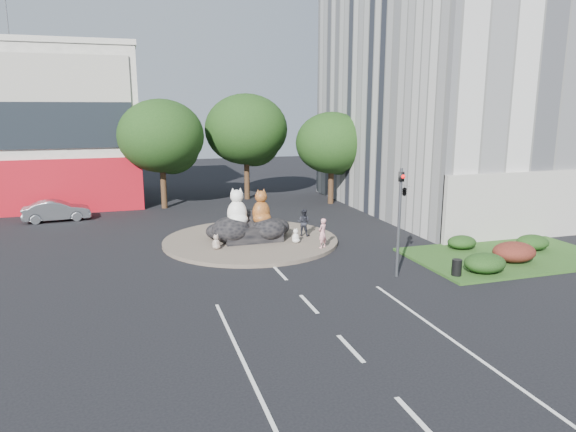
{
  "coord_description": "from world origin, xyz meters",
  "views": [
    {
      "loc": [
        -6.49,
        -18.0,
        7.63
      ],
      "look_at": [
        1.41,
        7.3,
        2.0
      ],
      "focal_mm": 32.0,
      "sensor_mm": 36.0,
      "label": 1
    }
  ],
  "objects_px": {
    "cat_tabby": "(261,206)",
    "kitten_white": "(296,235)",
    "cat_white": "(237,207)",
    "kitten_calico": "(216,241)",
    "pedestrian_dark": "(304,222)",
    "pedestrian_pink": "(323,233)",
    "parked_car": "(57,211)",
    "litter_bin": "(457,267)"
  },
  "relations": [
    {
      "from": "kitten_calico",
      "to": "parked_car",
      "type": "distance_m",
      "value": 14.3
    },
    {
      "from": "cat_tabby",
      "to": "pedestrian_pink",
      "type": "height_order",
      "value": "cat_tabby"
    },
    {
      "from": "parked_car",
      "to": "litter_bin",
      "type": "bearing_deg",
      "value": -140.07
    },
    {
      "from": "cat_tabby",
      "to": "pedestrian_dark",
      "type": "relative_size",
      "value": 1.26
    },
    {
      "from": "cat_tabby",
      "to": "litter_bin",
      "type": "distance_m",
      "value": 11.29
    },
    {
      "from": "cat_white",
      "to": "litter_bin",
      "type": "relative_size",
      "value": 2.85
    },
    {
      "from": "kitten_calico",
      "to": "litter_bin",
      "type": "bearing_deg",
      "value": -33.77
    },
    {
      "from": "pedestrian_pink",
      "to": "kitten_calico",
      "type": "bearing_deg",
      "value": -48.81
    },
    {
      "from": "pedestrian_dark",
      "to": "parked_car",
      "type": "distance_m",
      "value": 17.45
    },
    {
      "from": "kitten_white",
      "to": "litter_bin",
      "type": "relative_size",
      "value": 1.11
    },
    {
      "from": "cat_white",
      "to": "kitten_white",
      "type": "relative_size",
      "value": 2.58
    },
    {
      "from": "kitten_calico",
      "to": "kitten_white",
      "type": "xyz_separation_m",
      "value": [
        4.46,
        -0.04,
        0.01
      ]
    },
    {
      "from": "pedestrian_pink",
      "to": "cat_tabby",
      "type": "bearing_deg",
      "value": -80.4
    },
    {
      "from": "pedestrian_pink",
      "to": "litter_bin",
      "type": "relative_size",
      "value": 2.15
    },
    {
      "from": "cat_white",
      "to": "kitten_calico",
      "type": "height_order",
      "value": "cat_white"
    },
    {
      "from": "cat_tabby",
      "to": "kitten_white",
      "type": "height_order",
      "value": "cat_tabby"
    },
    {
      "from": "pedestrian_pink",
      "to": "parked_car",
      "type": "distance_m",
      "value": 19.24
    },
    {
      "from": "cat_tabby",
      "to": "pedestrian_pink",
      "type": "relative_size",
      "value": 1.25
    },
    {
      "from": "cat_white",
      "to": "pedestrian_pink",
      "type": "height_order",
      "value": "cat_white"
    },
    {
      "from": "cat_tabby",
      "to": "cat_white",
      "type": "bearing_deg",
      "value": 161.5
    },
    {
      "from": "cat_white",
      "to": "pedestrian_dark",
      "type": "height_order",
      "value": "cat_white"
    },
    {
      "from": "cat_white",
      "to": "cat_tabby",
      "type": "distance_m",
      "value": 1.4
    },
    {
      "from": "cat_white",
      "to": "kitten_calico",
      "type": "xyz_separation_m",
      "value": [
        -1.45,
        -1.34,
        -1.56
      ]
    },
    {
      "from": "cat_tabby",
      "to": "pedestrian_dark",
      "type": "xyz_separation_m",
      "value": [
        2.56,
        -0.0,
        -1.11
      ]
    },
    {
      "from": "kitten_white",
      "to": "pedestrian_dark",
      "type": "distance_m",
      "value": 1.71
    },
    {
      "from": "litter_bin",
      "to": "parked_car",
      "type": "bearing_deg",
      "value": 135.59
    },
    {
      "from": "cat_white",
      "to": "parked_car",
      "type": "distance_m",
      "value": 14.4
    },
    {
      "from": "kitten_calico",
      "to": "kitten_white",
      "type": "height_order",
      "value": "kitten_white"
    },
    {
      "from": "kitten_white",
      "to": "pedestrian_pink",
      "type": "distance_m",
      "value": 1.82
    },
    {
      "from": "cat_tabby",
      "to": "parked_car",
      "type": "bearing_deg",
      "value": 122.31
    },
    {
      "from": "kitten_calico",
      "to": "pedestrian_dark",
      "type": "xyz_separation_m",
      "value": [
        5.4,
        1.34,
        0.39
      ]
    },
    {
      "from": "cat_white",
      "to": "cat_tabby",
      "type": "relative_size",
      "value": 1.06
    },
    {
      "from": "cat_white",
      "to": "pedestrian_pink",
      "type": "bearing_deg",
      "value": -27.13
    },
    {
      "from": "cat_tabby",
      "to": "litter_bin",
      "type": "height_order",
      "value": "cat_tabby"
    },
    {
      "from": "kitten_white",
      "to": "cat_tabby",
      "type": "bearing_deg",
      "value": 115.49
    },
    {
      "from": "kitten_white",
      "to": "pedestrian_pink",
      "type": "bearing_deg",
      "value": -77.91
    },
    {
      "from": "cat_tabby",
      "to": "kitten_white",
      "type": "bearing_deg",
      "value": -59.11
    },
    {
      "from": "kitten_calico",
      "to": "parked_car",
      "type": "height_order",
      "value": "parked_car"
    },
    {
      "from": "cat_white",
      "to": "pedestrian_dark",
      "type": "distance_m",
      "value": 4.13
    },
    {
      "from": "parked_car",
      "to": "kitten_white",
      "type": "bearing_deg",
      "value": -134.9
    },
    {
      "from": "cat_white",
      "to": "kitten_calico",
      "type": "distance_m",
      "value": 2.52
    },
    {
      "from": "kitten_white",
      "to": "pedestrian_pink",
      "type": "xyz_separation_m",
      "value": [
        1.05,
        -1.44,
        0.39
      ]
    }
  ]
}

